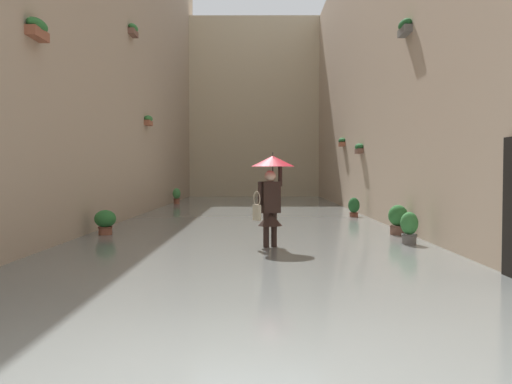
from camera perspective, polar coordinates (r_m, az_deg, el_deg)
ground_plane at (r=18.87m, az=-0.51°, el=-3.01°), size 74.52×74.52×0.00m
flood_water at (r=18.86m, az=-0.51°, el=-2.78°), size 8.70×35.81×0.16m
building_facade_left at (r=19.72m, az=14.13°, el=13.26°), size 2.04×33.81×11.05m
building_facade_right at (r=20.13m, az=-15.10°, el=16.83°), size 2.04×33.81×13.65m
building_facade_far at (r=34.81m, az=-0.18°, el=8.51°), size 11.50×1.80×11.11m
person_wading at (r=11.22m, az=1.58°, el=0.64°), size 0.89×0.89×2.09m
potted_plant_mid_right at (r=26.37m, az=-8.19°, el=-0.48°), size 0.37×0.37×0.90m
potted_plant_far_right at (r=13.96m, az=-15.28°, el=-3.05°), size 0.52×0.52×0.76m
potted_plant_far_left at (r=13.91m, az=14.43°, el=-2.95°), size 0.47×0.47×0.88m
potted_plant_mid_left at (r=12.15m, az=15.52°, el=-3.79°), size 0.37×0.37×0.84m
potted_plant_near_left at (r=19.05m, az=10.06°, el=-1.65°), size 0.39×0.39×0.81m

